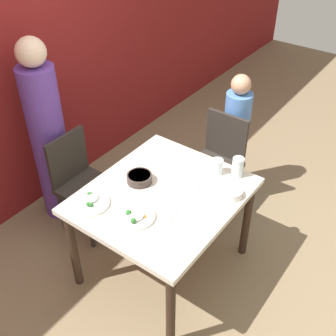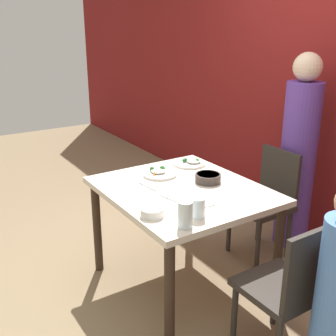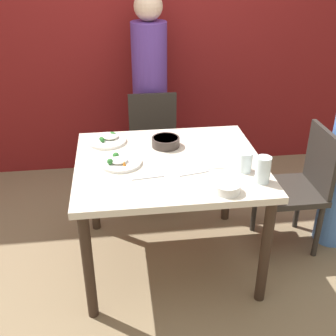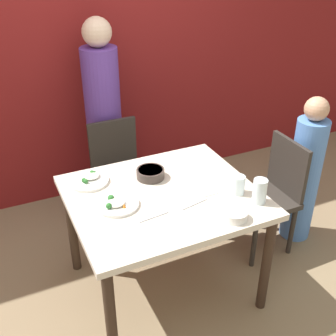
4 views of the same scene
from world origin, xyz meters
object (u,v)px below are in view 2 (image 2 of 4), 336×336
object	(u,v)px
person_adult	(298,158)
plate_rice_adult	(190,163)
bowl_curry	(208,178)
chair_adult_spot	(267,199)
chair_child_spot	(290,286)
glass_water_tall	(198,208)

from	to	relation	value
person_adult	plate_rice_adult	xyz separation A→B (m)	(-0.35, -0.81, 0.01)
bowl_curry	plate_rice_adult	distance (m)	0.38
chair_adult_spot	plate_rice_adult	distance (m)	0.67
person_adult	bowl_curry	world-z (taller)	person_adult
chair_child_spot	person_adult	distance (m)	1.41
chair_child_spot	person_adult	world-z (taller)	person_adult
person_adult	chair_child_spot	bearing A→B (deg)	-49.56
plate_rice_adult	glass_water_tall	distance (m)	0.92
chair_child_spot	person_adult	bearing A→B (deg)	-139.56
person_adult	glass_water_tall	xyz separation A→B (m)	(0.42, -1.31, 0.05)
plate_rice_adult	chair_adult_spot	bearing A→B (deg)	54.64
person_adult	plate_rice_adult	distance (m)	0.88
plate_rice_adult	glass_water_tall	bearing A→B (deg)	-32.95
person_adult	chair_adult_spot	bearing A→B (deg)	-90.00
chair_child_spot	plate_rice_adult	size ratio (longest dim) A/B	3.41
chair_adult_spot	bowl_curry	xyz separation A→B (m)	(0.02, -0.61, 0.31)
chair_adult_spot	chair_child_spot	xyz separation A→B (m)	(0.90, -0.74, 0.00)
chair_adult_spot	plate_rice_adult	size ratio (longest dim) A/B	3.41
chair_adult_spot	person_adult	xyz separation A→B (m)	(0.00, 0.32, 0.28)
chair_child_spot	bowl_curry	bearing A→B (deg)	-98.23
bowl_curry	glass_water_tall	xyz separation A→B (m)	(0.40, -0.38, 0.03)
bowl_curry	glass_water_tall	size ratio (longest dim) A/B	1.53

